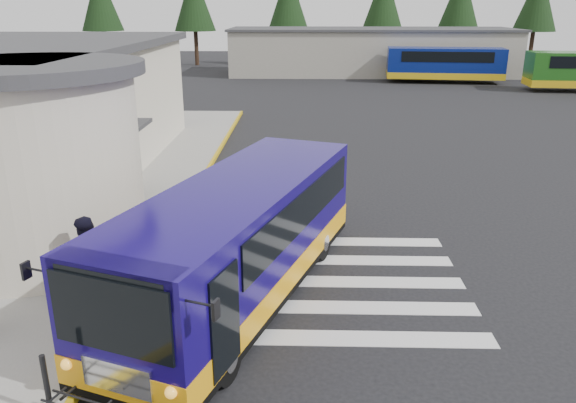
{
  "coord_description": "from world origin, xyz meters",
  "views": [
    {
      "loc": [
        -0.31,
        -12.75,
        6.2
      ],
      "look_at": [
        -0.64,
        -0.5,
        1.91
      ],
      "focal_mm": 35.0,
      "sensor_mm": 36.0,
      "label": 1
    }
  ],
  "objects_px": {
    "bollard": "(47,386)",
    "far_bus_a": "(445,63)",
    "pedestrian_b": "(87,259)",
    "transit_bus": "(239,245)"
  },
  "relations": [
    {
      "from": "bollard",
      "to": "far_bus_a",
      "type": "relative_size",
      "value": 0.11
    },
    {
      "from": "pedestrian_b",
      "to": "far_bus_a",
      "type": "bearing_deg",
      "value": 120.19
    },
    {
      "from": "bollard",
      "to": "far_bus_a",
      "type": "xyz_separation_m",
      "value": [
        15.74,
        41.57,
        0.91
      ]
    },
    {
      "from": "pedestrian_b",
      "to": "far_bus_a",
      "type": "relative_size",
      "value": 0.19
    },
    {
      "from": "pedestrian_b",
      "to": "bollard",
      "type": "height_order",
      "value": "pedestrian_b"
    },
    {
      "from": "transit_bus",
      "to": "bollard",
      "type": "bearing_deg",
      "value": -101.88
    },
    {
      "from": "transit_bus",
      "to": "pedestrian_b",
      "type": "xyz_separation_m",
      "value": [
        -3.21,
        -0.42,
        -0.19
      ]
    },
    {
      "from": "pedestrian_b",
      "to": "transit_bus",
      "type": "bearing_deg",
      "value": 61.16
    },
    {
      "from": "pedestrian_b",
      "to": "far_bus_a",
      "type": "height_order",
      "value": "far_bus_a"
    },
    {
      "from": "bollard",
      "to": "far_bus_a",
      "type": "distance_m",
      "value": 44.46
    }
  ]
}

